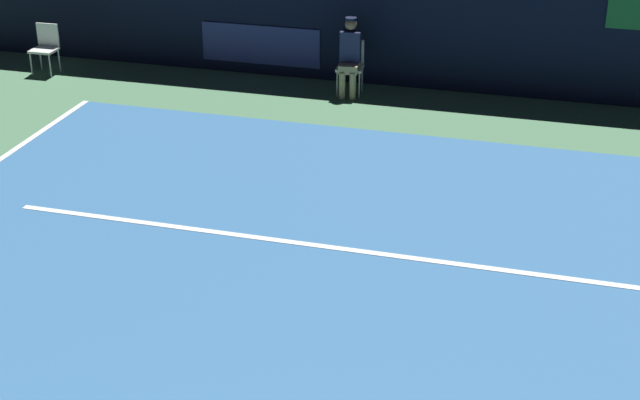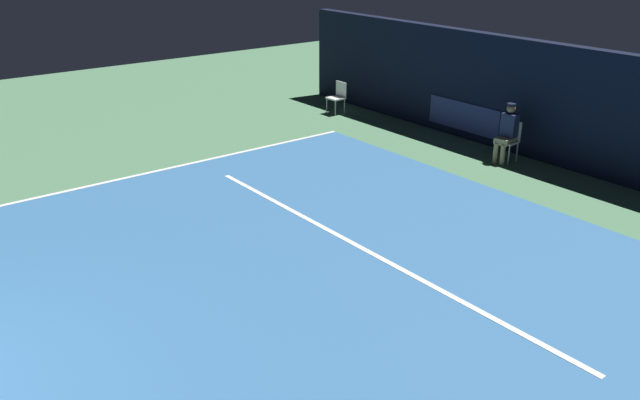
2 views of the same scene
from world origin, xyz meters
name	(u,v)px [view 2 (image 2 of 2)]	position (x,y,z in m)	size (l,w,h in m)	color
ground_plane	(253,287)	(0.00, 4.97, 0.00)	(34.91, 34.91, 0.00)	#4C7A56
court_surface	(253,287)	(0.00, 4.97, 0.01)	(11.09, 11.94, 0.01)	#336699
line_sideline_right	(110,182)	(-5.49, 4.97, 0.01)	(0.10, 11.94, 0.01)	white
line_service	(361,247)	(0.00, 7.06, 0.01)	(8.65, 0.10, 0.01)	white
back_wall	(587,112)	(0.00, 13.29, 1.30)	(18.00, 0.33, 2.60)	black
line_judge_on_chair	(507,132)	(-1.35, 12.50, 0.69)	(0.48, 0.56, 1.32)	white
courtside_chair_near	(338,96)	(-6.91, 12.18, 0.50)	(0.45, 0.42, 0.88)	white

